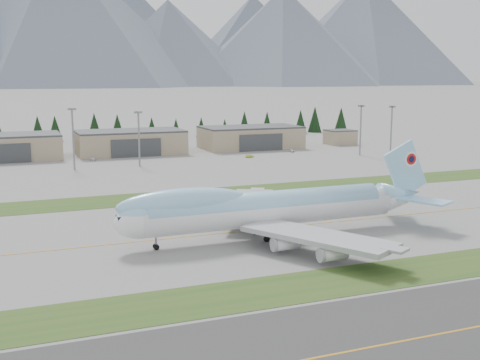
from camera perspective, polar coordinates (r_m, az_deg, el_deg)
name	(u,v)px	position (r m, az deg, el deg)	size (l,w,h in m)	color
ground	(317,224)	(146.65, 7.28, -4.14)	(7000.00, 7000.00, 0.00)	slate
grass_strip_near	(417,270)	(116.15, 16.43, -8.21)	(400.00, 14.00, 0.08)	#2B4F1C
grass_strip_far	(246,191)	(186.37, 0.62, -1.06)	(400.00, 18.00, 0.08)	#2B4F1C
taxiway_line_main	(317,224)	(146.65, 7.28, -4.14)	(400.00, 0.40, 0.02)	#C68617
boeing_747_freighter	(268,208)	(132.01, 2.67, -2.65)	(76.26, 66.52, 20.29)	white
hangar_left	(2,147)	(275.97, -21.64, 2.92)	(48.00, 26.60, 10.80)	tan
hangar_center	(130,142)	(281.23, -10.37, 3.57)	(48.00, 26.60, 10.80)	tan
hangar_right	(251,137)	(298.64, 1.02, 4.08)	(48.00, 26.60, 10.80)	tan
control_shed	(340,137)	(319.63, 9.48, 4.04)	(14.00, 12.00, 7.60)	tan
floodlight_masts	(194,125)	(244.61, -4.41, 5.20)	(201.45, 7.16, 23.39)	gray
service_vehicle_a	(93,161)	(261.28, -13.78, 1.79)	(1.51, 3.74, 1.27)	white
service_vehicle_b	(249,157)	(263.95, 0.91, 2.15)	(1.34, 3.82, 1.26)	#A7B12C
service_vehicle_c	(291,152)	(284.21, 4.90, 2.66)	(1.69, 4.16, 1.21)	#BCBBC0
conifer_belt	(134,126)	(344.53, -10.00, 5.03)	(270.05, 15.65, 16.38)	black
mountain_ridge_rear	(18,26)	(3034.65, -20.27, 13.53)	(4538.29, 1077.30, 538.65)	#464F5E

